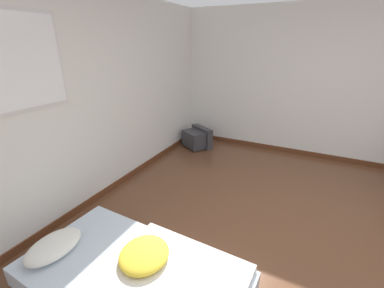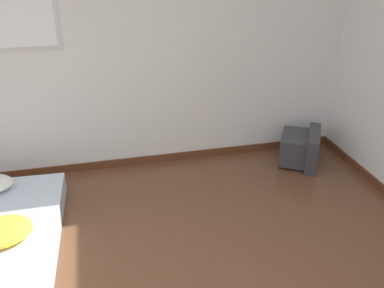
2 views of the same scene
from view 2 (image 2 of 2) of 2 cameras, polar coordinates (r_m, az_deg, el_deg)
name	(u,v)px [view 2 (image 2 of 2)]	position (r m, az deg, el deg)	size (l,w,h in m)	color
wall_back	(85,54)	(4.46, -14.13, 11.59)	(8.00, 0.08, 2.60)	silver
crt_tv	(302,148)	(4.99, 14.40, -0.49)	(0.61, 0.65, 0.40)	#333338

